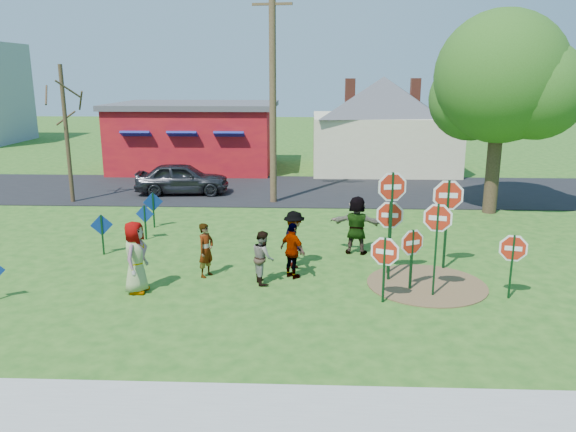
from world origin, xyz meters
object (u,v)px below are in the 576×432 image
(leafy_tree, at_px, (504,84))
(utility_pole, at_px, (273,88))
(stop_sign_c, at_px, (437,228))
(person_a, at_px, (135,257))
(stop_sign_d, at_px, (448,202))
(stop_sign_a, at_px, (385,256))
(person_b, at_px, (206,250))
(suv, at_px, (182,178))
(stop_sign_b, at_px, (392,198))

(leafy_tree, bearing_deg, utility_pole, 170.80)
(stop_sign_c, xyz_separation_m, person_a, (-7.66, -0.05, -0.84))
(stop_sign_d, bearing_deg, stop_sign_a, -127.10)
(person_b, bearing_deg, utility_pole, 20.56)
(person_b, distance_m, leafy_tree, 13.78)
(person_b, xyz_separation_m, utility_pole, (1.26, 9.41, 4.21))
(person_a, relative_size, person_b, 1.24)
(suv, distance_m, utility_pole, 6.27)
(suv, relative_size, utility_pole, 0.46)
(stop_sign_a, relative_size, stop_sign_c, 0.71)
(stop_sign_b, height_order, person_b, stop_sign_b)
(suv, bearing_deg, stop_sign_c, -147.30)
(stop_sign_b, relative_size, leafy_tree, 0.40)
(utility_pole, relative_size, leafy_tree, 1.18)
(utility_pole, bearing_deg, stop_sign_b, -68.24)
(stop_sign_b, xyz_separation_m, person_a, (-6.66, -1.13, -1.36))
(person_b, xyz_separation_m, leafy_tree, (10.38, 7.93, 4.38))
(stop_sign_a, height_order, person_b, stop_sign_a)
(stop_sign_c, relative_size, person_a, 1.34)
(stop_sign_a, height_order, stop_sign_d, stop_sign_d)
(stop_sign_d, xyz_separation_m, utility_pole, (-5.54, 8.52, 2.98))
(suv, bearing_deg, person_a, -177.23)
(stop_sign_a, bearing_deg, stop_sign_b, 98.24)
(stop_sign_c, relative_size, person_b, 1.66)
(suv, xyz_separation_m, utility_pole, (4.40, -1.54, 4.20))
(utility_pole, bearing_deg, stop_sign_d, -56.96)
(stop_sign_d, height_order, suv, stop_sign_d)
(stop_sign_c, height_order, stop_sign_d, stop_sign_d)
(stop_sign_a, distance_m, person_a, 6.34)
(stop_sign_a, relative_size, stop_sign_d, 0.65)
(stop_sign_b, xyz_separation_m, stop_sign_d, (1.73, 1.01, -0.32))
(stop_sign_a, distance_m, leafy_tree, 11.81)
(stop_sign_a, xyz_separation_m, stop_sign_b, (0.33, 1.54, 1.11))
(stop_sign_d, height_order, person_a, stop_sign_d)
(person_a, bearing_deg, person_b, -46.84)
(person_a, relative_size, suv, 0.44)
(person_b, bearing_deg, stop_sign_a, -81.17)
(stop_sign_a, bearing_deg, stop_sign_d, 71.48)
(stop_sign_c, relative_size, leafy_tree, 0.32)
(stop_sign_d, relative_size, suv, 0.65)
(leafy_tree, bearing_deg, stop_sign_a, -120.50)
(stop_sign_a, bearing_deg, person_a, -163.30)
(stop_sign_b, relative_size, stop_sign_d, 1.13)
(stop_sign_b, bearing_deg, stop_sign_a, -112.74)
(suv, bearing_deg, stop_sign_a, -152.48)
(utility_pole, height_order, leafy_tree, utility_pole)
(stop_sign_b, relative_size, person_a, 1.66)
(stop_sign_d, bearing_deg, utility_pole, 124.92)
(suv, bearing_deg, stop_sign_d, -139.78)
(stop_sign_c, bearing_deg, person_b, -175.23)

